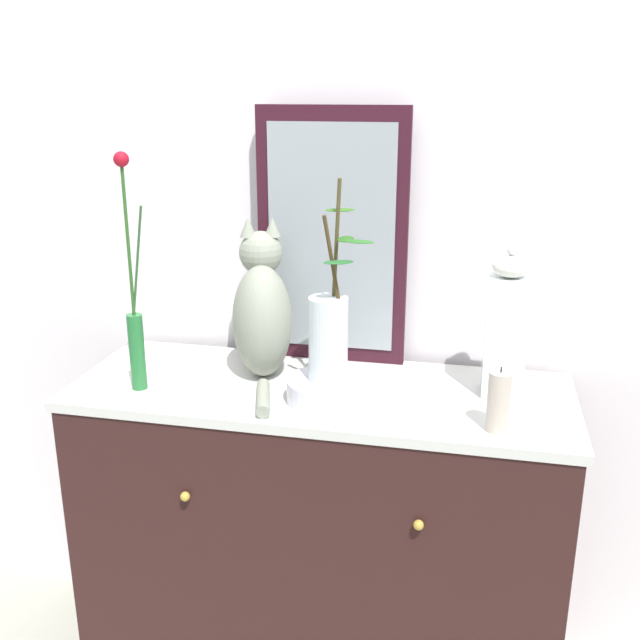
# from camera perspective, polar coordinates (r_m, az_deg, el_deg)

# --- Properties ---
(wall_back) EXTENTS (4.40, 0.08, 2.60)m
(wall_back) POSITION_cam_1_polar(r_m,az_deg,el_deg) (2.04, 1.87, 7.32)
(wall_back) COLOR silver
(wall_back) RESTS_ON ground_plane
(sideboard) EXTENTS (1.26, 0.49, 0.94)m
(sideboard) POSITION_cam_1_polar(r_m,az_deg,el_deg) (2.08, -0.00, -17.36)
(sideboard) COLOR black
(sideboard) RESTS_ON ground_plane
(mirror_leaning) EXTENTS (0.40, 0.03, 0.68)m
(mirror_leaning) POSITION_cam_1_polar(r_m,az_deg,el_deg) (1.95, 0.94, 6.44)
(mirror_leaning) COLOR black
(mirror_leaning) RESTS_ON sideboard
(cat_sitting) EXTENTS (0.21, 0.40, 0.41)m
(cat_sitting) POSITION_cam_1_polar(r_m,az_deg,el_deg) (1.89, -4.57, 0.63)
(cat_sitting) COLOR gray
(cat_sitting) RESTS_ON sideboard
(vase_slim_green) EXTENTS (0.06, 0.04, 0.59)m
(vase_slim_green) POSITION_cam_1_polar(r_m,az_deg,el_deg) (1.84, -14.34, -0.07)
(vase_slim_green) COLOR #256D34
(vase_slim_green) RESTS_ON sideboard
(bowl_porcelain) EXTENTS (0.20, 0.20, 0.06)m
(bowl_porcelain) POSITION_cam_1_polar(r_m,az_deg,el_deg) (1.76, 0.63, -5.54)
(bowl_porcelain) COLOR white
(bowl_porcelain) RESTS_ON sideboard
(vase_glass_clear) EXTENTS (0.16, 0.13, 0.48)m
(vase_glass_clear) POSITION_cam_1_polar(r_m,az_deg,el_deg) (1.71, 0.70, -1.13)
(vase_glass_clear) COLOR silver
(vase_glass_clear) RESTS_ON bowl_porcelain
(jar_lidded_porcelain) EXTENTS (0.10, 0.10, 0.37)m
(jar_lidded_porcelain) POSITION_cam_1_polar(r_m,az_deg,el_deg) (1.81, 14.38, -0.59)
(jar_lidded_porcelain) COLOR silver
(jar_lidded_porcelain) RESTS_ON sideboard
(candle_pillar) EXTENTS (0.05, 0.05, 0.15)m
(candle_pillar) POSITION_cam_1_polar(r_m,az_deg,el_deg) (1.65, 13.84, -6.24)
(candle_pillar) COLOR beige
(candle_pillar) RESTS_ON sideboard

